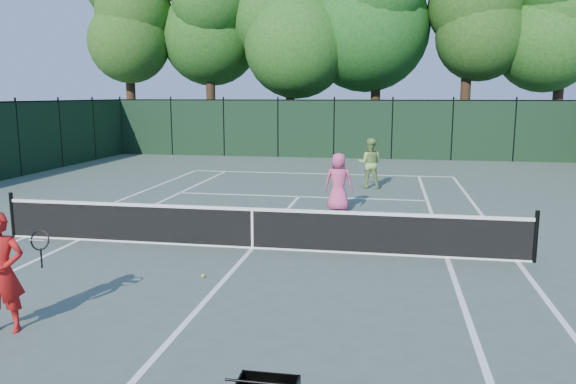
% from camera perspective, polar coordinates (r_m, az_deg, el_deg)
% --- Properties ---
extents(ground, '(90.00, 90.00, 0.00)m').
position_cam_1_polar(ground, '(12.34, -3.62, -5.74)').
color(ground, '#46554A').
rests_on(ground, ground).
extents(sideline_doubles_left, '(0.10, 23.77, 0.01)m').
position_cam_1_polar(sideline_doubles_left, '(14.62, -25.05, -4.17)').
color(sideline_doubles_left, white).
rests_on(sideline_doubles_left, ground).
extents(sideline_doubles_right, '(0.10, 23.77, 0.01)m').
position_cam_1_polar(sideline_doubles_right, '(12.28, 22.26, -6.54)').
color(sideline_doubles_right, white).
rests_on(sideline_doubles_right, ground).
extents(sideline_singles_left, '(0.10, 23.77, 0.01)m').
position_cam_1_polar(sideline_singles_left, '(13.88, -20.41, -4.57)').
color(sideline_singles_left, white).
rests_on(sideline_singles_left, ground).
extents(sideline_singles_right, '(0.10, 23.77, 0.01)m').
position_cam_1_polar(sideline_singles_right, '(12.07, 15.85, -6.45)').
color(sideline_singles_right, white).
rests_on(sideline_singles_right, ground).
extents(baseline_far, '(10.97, 0.10, 0.01)m').
position_cam_1_polar(baseline_far, '(23.83, 3.21, 1.87)').
color(baseline_far, white).
rests_on(baseline_far, ground).
extents(service_line_far, '(8.23, 0.10, 0.01)m').
position_cam_1_polar(service_line_far, '(18.46, 1.12, -0.47)').
color(service_line_far, white).
rests_on(service_line_far, ground).
extents(center_service_line, '(0.10, 12.80, 0.01)m').
position_cam_1_polar(center_service_line, '(12.34, -3.62, -5.73)').
color(center_service_line, white).
rests_on(center_service_line, ground).
extents(tennis_net, '(11.69, 0.09, 1.06)m').
position_cam_1_polar(tennis_net, '(12.22, -3.65, -3.59)').
color(tennis_net, black).
rests_on(tennis_net, ground).
extents(fence_far, '(24.00, 0.05, 3.00)m').
position_cam_1_polar(fence_far, '(29.73, 4.69, 6.34)').
color(fence_far, black).
rests_on(fence_far, ground).
extents(tree_0, '(6.40, 6.40, 13.14)m').
position_cam_1_polar(tree_0, '(36.96, -16.02, 17.04)').
color(tree_0, black).
rests_on(tree_0, ground).
extents(tree_1, '(6.80, 6.80, 13.98)m').
position_cam_1_polar(tree_1, '(35.66, -8.07, 18.45)').
color(tree_1, black).
rests_on(tree_1, ground).
extents(tree_2, '(6.00, 6.00, 12.40)m').
position_cam_1_polar(tree_2, '(34.13, 0.24, 17.30)').
color(tree_2, black).
rests_on(tree_2, ground).
extents(tree_4, '(6.20, 6.20, 12.97)m').
position_cam_1_polar(tree_4, '(33.74, 18.02, 17.64)').
color(tree_4, black).
rests_on(tree_4, ground).
extents(tree_5, '(5.80, 5.80, 12.23)m').
position_cam_1_polar(tree_5, '(35.13, 26.30, 16.08)').
color(tree_5, black).
rests_on(tree_5, ground).
extents(coach, '(0.82, 0.83, 1.72)m').
position_cam_1_polar(coach, '(8.87, -27.11, -7.30)').
color(coach, red).
rests_on(coach, ground).
extents(player_pink, '(0.84, 0.57, 1.68)m').
position_cam_1_polar(player_pink, '(16.14, 5.16, 1.01)').
color(player_pink, '#D14A7C').
rests_on(player_pink, ground).
extents(player_green, '(0.89, 0.71, 1.78)m').
position_cam_1_polar(player_green, '(20.28, 8.30, 2.90)').
color(player_green, '#8CB359').
rests_on(player_green, ground).
extents(loose_ball_midcourt, '(0.07, 0.07, 0.07)m').
position_cam_1_polar(loose_ball_midcourt, '(10.51, -8.62, -8.44)').
color(loose_ball_midcourt, '#B6D92C').
rests_on(loose_ball_midcourt, ground).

